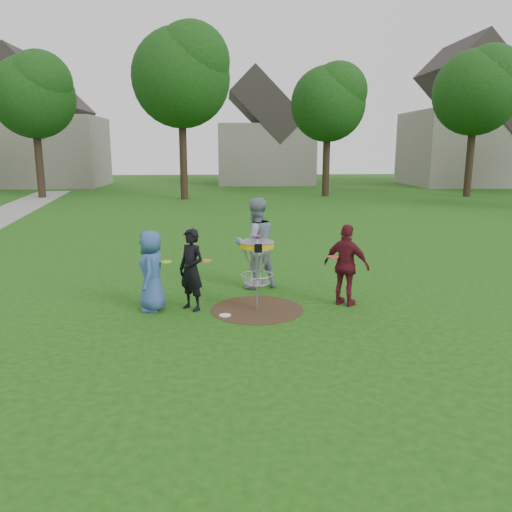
{
  "coord_description": "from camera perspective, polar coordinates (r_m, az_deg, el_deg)",
  "views": [
    {
      "loc": [
        -0.62,
        -9.23,
        3.08
      ],
      "look_at": [
        0.0,
        0.3,
        1.0
      ],
      "focal_mm": 35.0,
      "sensor_mm": 36.0,
      "label": 1
    }
  ],
  "objects": [
    {
      "name": "player_blue",
      "position": [
        9.72,
        -11.84,
        -1.66
      ],
      "size": [
        0.5,
        0.77,
        1.56
      ],
      "primitive_type": "imported",
      "rotation": [
        0.0,
        0.0,
        -1.58
      ],
      "color": "#33548C",
      "rests_on": "ground"
    },
    {
      "name": "disc_golf_basket",
      "position": [
        9.47,
        0.12,
        -0.27
      ],
      "size": [
        0.66,
        0.67,
        1.38
      ],
      "color": "#9EA0A5",
      "rests_on": "ground"
    },
    {
      "name": "held_discs",
      "position": [
        9.85,
        -1.71,
        0.33
      ],
      "size": [
        3.45,
        1.43,
        0.3
      ],
      "color": "#8AEC1A",
      "rests_on": "ground"
    },
    {
      "name": "dirt_patch",
      "position": [
        9.75,
        0.11,
        -6.11
      ],
      "size": [
        1.8,
        1.8,
        0.01
      ],
      "primitive_type": "cylinder",
      "color": "#47331E",
      "rests_on": "ground"
    },
    {
      "name": "house_row",
      "position": [
        42.65,
        3.66,
        13.69
      ],
      "size": [
        44.5,
        10.65,
        11.62
      ],
      "color": "gray",
      "rests_on": "ground"
    },
    {
      "name": "ground",
      "position": [
        9.75,
        0.11,
        -6.13
      ],
      "size": [
        100.0,
        100.0,
        0.0
      ],
      "primitive_type": "plane",
      "color": "#19470F",
      "rests_on": "ground"
    },
    {
      "name": "player_maroon",
      "position": [
        9.97,
        10.3,
        -1.06
      ],
      "size": [
        0.99,
        0.91,
        1.63
      ],
      "primitive_type": "imported",
      "rotation": [
        0.0,
        0.0,
        2.46
      ],
      "color": "maroon",
      "rests_on": "ground"
    },
    {
      "name": "disc_on_grass",
      "position": [
        9.4,
        -3.56,
        -6.79
      ],
      "size": [
        0.22,
        0.22,
        0.02
      ],
      "primitive_type": "cylinder",
      "color": "white",
      "rests_on": "ground"
    },
    {
      "name": "player_grey",
      "position": [
        11.01,
        -0.08,
        1.45
      ],
      "size": [
        1.19,
        1.07,
        2.02
      ],
      "primitive_type": "imported",
      "rotation": [
        0.0,
        0.0,
        3.52
      ],
      "color": "gray",
      "rests_on": "ground"
    },
    {
      "name": "tree_row",
      "position": [
        30.08,
        -1.76,
        18.24
      ],
      "size": [
        51.2,
        17.42,
        9.9
      ],
      "color": "#38281C",
      "rests_on": "ground"
    },
    {
      "name": "player_black",
      "position": [
        9.63,
        -7.39,
        -1.57
      ],
      "size": [
        0.68,
        0.67,
        1.58
      ],
      "primitive_type": "imported",
      "rotation": [
        0.0,
        0.0,
        -0.72
      ],
      "color": "black",
      "rests_on": "ground"
    }
  ]
}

